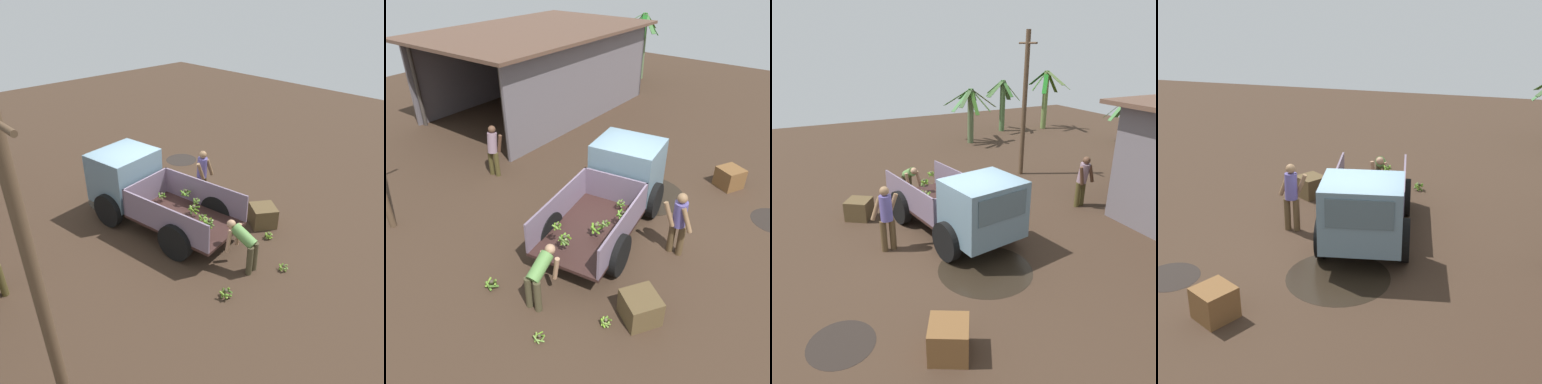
% 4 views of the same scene
% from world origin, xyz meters
% --- Properties ---
extents(ground, '(36.00, 36.00, 0.00)m').
position_xyz_m(ground, '(0.00, 0.00, 0.00)').
color(ground, '#3D2B1F').
extents(mud_patch_0, '(1.19, 1.19, 0.01)m').
position_xyz_m(mud_patch_0, '(1.99, -3.35, 0.00)').
color(mud_patch_0, black).
rests_on(mud_patch_0, ground).
extents(mud_patch_1, '(2.18, 2.18, 0.01)m').
position_xyz_m(mud_patch_1, '(1.13, 0.01, 0.00)').
color(mud_patch_1, black).
rests_on(mud_patch_1, ground).
extents(cargo_truck, '(4.55, 2.50, 1.89)m').
position_xyz_m(cargo_truck, '(-0.13, 0.26, 1.01)').
color(cargo_truck, '#351F1C').
rests_on(cargo_truck, ground).
extents(utility_pole, '(1.03, 0.17, 5.32)m').
position_xyz_m(utility_pole, '(-4.19, 4.67, 2.73)').
color(utility_pole, brown).
rests_on(utility_pole, ground).
extents(banana_palm_0, '(2.26, 1.98, 2.34)m').
position_xyz_m(banana_palm_0, '(-5.86, 12.19, 1.28)').
color(banana_palm_0, '#4F6E38').
rests_on(banana_palm_0, ground).
extents(banana_palm_2, '(2.23, 2.31, 2.92)m').
position_xyz_m(banana_palm_2, '(-11.33, 8.24, 1.57)').
color(banana_palm_2, '#4B6D3D').
rests_on(banana_palm_2, ground).
extents(banana_palm_3, '(2.56, 2.51, 2.76)m').
position_xyz_m(banana_palm_3, '(-9.60, 5.24, 1.52)').
color(banana_palm_3, '#53653F').
rests_on(banana_palm_3, ground).
extents(banana_palm_4, '(2.58, 1.92, 3.39)m').
position_xyz_m(banana_palm_4, '(-10.76, 10.90, 1.82)').
color(banana_palm_4, olive).
rests_on(banana_palm_4, ground).
extents(person_foreground_visitor, '(0.37, 0.74, 1.69)m').
position_xyz_m(person_foreground_visitor, '(-0.79, -1.70, 0.94)').
color(person_foreground_visitor, brown).
rests_on(person_foreground_visitor, ground).
extents(person_worker_loading, '(0.84, 0.59, 1.18)m').
position_xyz_m(person_worker_loading, '(-3.75, -0.10, 0.73)').
color(person_worker_loading, '#463F29').
rests_on(person_worker_loading, ground).
extents(person_bystander_near_shed, '(0.42, 0.68, 1.66)m').
position_xyz_m(person_bystander_near_shed, '(-0.67, 4.52, 0.92)').
color(person_bystander_near_shed, '#4B411F').
rests_on(person_bystander_near_shed, ground).
extents(banana_bunch_on_ground_0, '(0.24, 0.24, 0.16)m').
position_xyz_m(banana_bunch_on_ground_0, '(-4.51, -0.71, 0.09)').
color(banana_bunch_on_ground_0, '#47402E').
rests_on(banana_bunch_on_ground_0, ground).
extents(banana_bunch_on_ground_1, '(0.28, 0.28, 0.23)m').
position_xyz_m(banana_bunch_on_ground_1, '(-4.14, 0.95, 0.13)').
color(banana_bunch_on_ground_1, '#443E2C').
rests_on(banana_bunch_on_ground_1, ground).
extents(banana_bunch_on_ground_2, '(0.22, 0.21, 0.19)m').
position_xyz_m(banana_bunch_on_ground_2, '(-3.49, -1.52, 0.10)').
color(banana_bunch_on_ground_2, brown).
rests_on(banana_bunch_on_ground_2, ground).
extents(wooden_crate_0, '(0.93, 0.93, 0.58)m').
position_xyz_m(wooden_crate_0, '(-2.95, -1.96, 0.29)').
color(wooden_crate_0, brown).
rests_on(wooden_crate_0, ground).
extents(wooden_crate_1, '(0.90, 0.90, 0.62)m').
position_xyz_m(wooden_crate_1, '(3.03, -1.77, 0.31)').
color(wooden_crate_1, brown).
rests_on(wooden_crate_1, ground).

